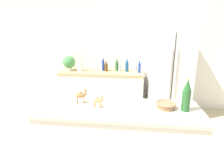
% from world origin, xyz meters
% --- Properties ---
extents(wall_back, '(8.00, 0.06, 2.55)m').
position_xyz_m(wall_back, '(0.00, 2.73, 1.27)').
color(wall_back, white).
rests_on(wall_back, ground_plane).
extents(back_counter, '(1.85, 0.63, 0.92)m').
position_xyz_m(back_counter, '(-0.33, 2.40, 0.46)').
color(back_counter, silver).
rests_on(back_counter, ground_plane).
extents(refrigerator, '(0.83, 0.74, 1.81)m').
position_xyz_m(refrigerator, '(1.11, 2.33, 0.91)').
color(refrigerator, white).
rests_on(refrigerator, ground_plane).
extents(bar_counter, '(1.75, 0.58, 1.01)m').
position_xyz_m(bar_counter, '(0.21, 0.37, 0.51)').
color(bar_counter, silver).
rests_on(bar_counter, ground_plane).
extents(potted_plant, '(0.28, 0.28, 0.33)m').
position_xyz_m(potted_plant, '(-1.07, 2.39, 1.11)').
color(potted_plant, silver).
rests_on(potted_plant, back_counter).
extents(paper_towel_roll, '(0.12, 0.12, 0.23)m').
position_xyz_m(paper_towel_roll, '(-0.82, 2.38, 1.04)').
color(paper_towel_roll, white).
rests_on(paper_towel_roll, back_counter).
extents(back_bottle_0, '(0.08, 0.08, 0.30)m').
position_xyz_m(back_bottle_0, '(0.23, 2.44, 1.07)').
color(back_bottle_0, navy).
rests_on(back_bottle_0, back_counter).
extents(back_bottle_1, '(0.06, 0.06, 0.32)m').
position_xyz_m(back_bottle_1, '(-0.31, 2.47, 1.07)').
color(back_bottle_1, navy).
rests_on(back_bottle_1, back_counter).
extents(back_bottle_2, '(0.07, 0.07, 0.25)m').
position_xyz_m(back_bottle_2, '(0.42, 2.46, 1.04)').
color(back_bottle_2, '#B2B7BC').
rests_on(back_bottle_2, back_counter).
extents(back_bottle_3, '(0.08, 0.08, 0.29)m').
position_xyz_m(back_bottle_3, '(-0.00, 2.49, 1.06)').
color(back_bottle_3, '#2D6033').
rests_on(back_bottle_3, back_counter).
extents(back_bottle_4, '(0.06, 0.06, 0.23)m').
position_xyz_m(back_bottle_4, '(0.07, 2.43, 1.03)').
color(back_bottle_4, '#B2B7BC').
rests_on(back_bottle_4, back_counter).
extents(back_bottle_5, '(0.08, 0.08, 0.24)m').
position_xyz_m(back_bottle_5, '(-0.23, 2.42, 1.03)').
color(back_bottle_5, brown).
rests_on(back_bottle_5, back_counter).
extents(back_bottle_6, '(0.06, 0.06, 0.30)m').
position_xyz_m(back_bottle_6, '(0.50, 2.35, 1.06)').
color(back_bottle_6, navy).
rests_on(back_bottle_6, back_counter).
extents(wine_bottle, '(0.08, 0.08, 0.35)m').
position_xyz_m(wine_bottle, '(0.89, 0.38, 1.18)').
color(wine_bottle, '#235628').
rests_on(wine_bottle, bar_counter).
extents(fruit_bowl, '(0.21, 0.21, 0.06)m').
position_xyz_m(fruit_bowl, '(0.70, 0.42, 1.04)').
color(fruit_bowl, '#8C6647').
rests_on(fruit_bowl, bar_counter).
extents(camel_figurine, '(0.12, 0.06, 0.15)m').
position_xyz_m(camel_figurine, '(-0.01, 0.35, 1.10)').
color(camel_figurine, tan).
rests_on(camel_figurine, bar_counter).
extents(camel_figurine_second, '(0.14, 0.09, 0.17)m').
position_xyz_m(camel_figurine_second, '(-0.23, 0.44, 1.11)').
color(camel_figurine_second, olive).
rests_on(camel_figurine_second, bar_counter).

